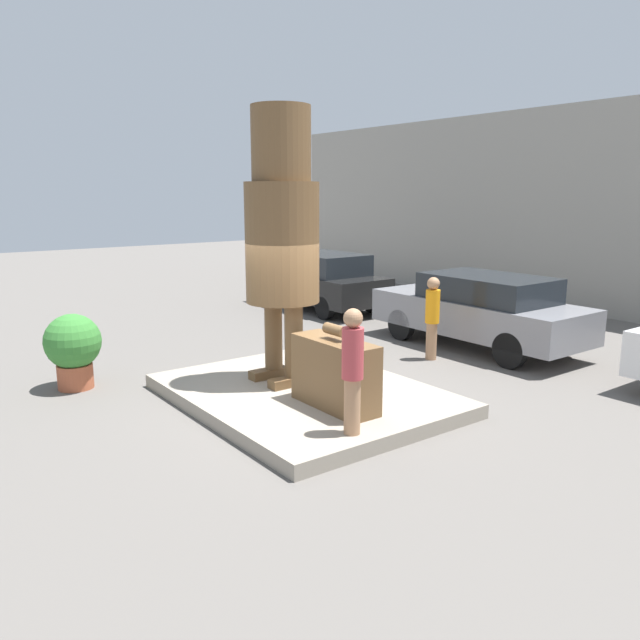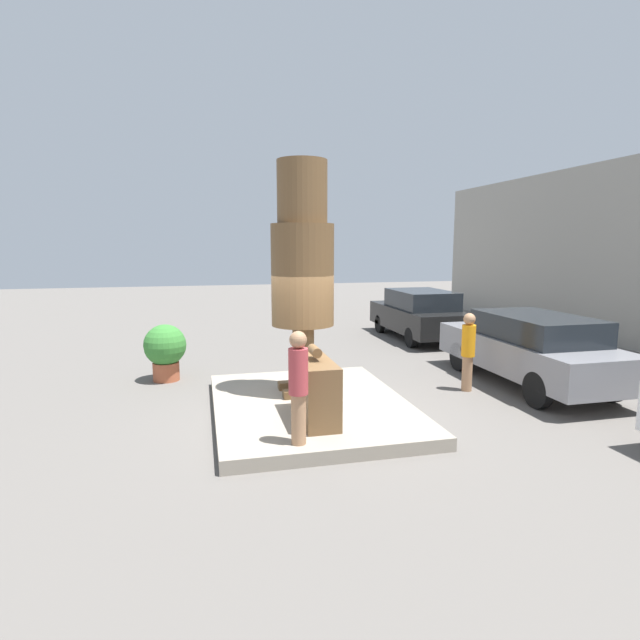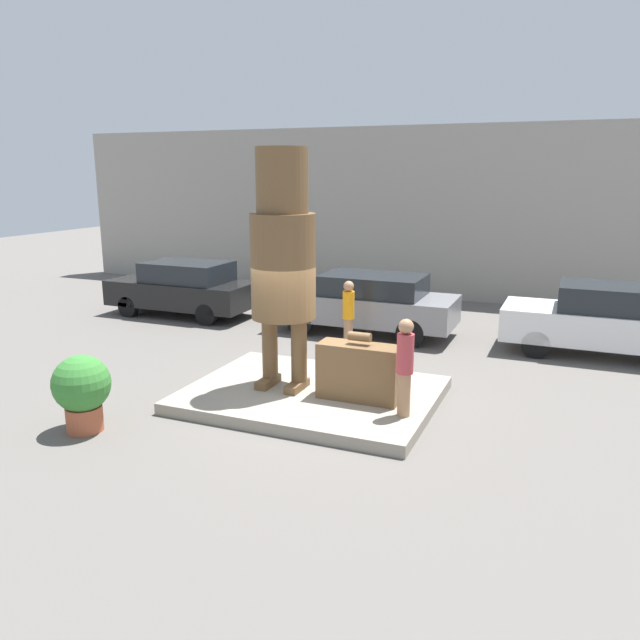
{
  "view_description": "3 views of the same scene",
  "coord_description": "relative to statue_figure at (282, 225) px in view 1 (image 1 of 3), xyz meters",
  "views": [
    {
      "loc": [
        7.79,
        -5.49,
        3.3
      ],
      "look_at": [
        0.3,
        0.09,
        1.37
      ],
      "focal_mm": 35.0,
      "sensor_mm": 36.0,
      "label": 1
    },
    {
      "loc": [
        8.66,
        -1.89,
        3.07
      ],
      "look_at": [
        -0.04,
        0.19,
        1.71
      ],
      "focal_mm": 28.0,
      "sensor_mm": 36.0,
      "label": 2
    },
    {
      "loc": [
        4.38,
        -10.09,
        4.19
      ],
      "look_at": [
        0.05,
        0.28,
        1.49
      ],
      "focal_mm": 35.0,
      "sensor_mm": 36.0,
      "label": 3
    }
  ],
  "objects": [
    {
      "name": "statue_figure",
      "position": [
        0.0,
        0.0,
        0.0
      ],
      "size": [
        1.18,
        1.18,
        4.38
      ],
      "color": "brown",
      "rests_on": "pedestal"
    },
    {
      "name": "worker_hivis",
      "position": [
        -0.02,
        3.54,
        -1.87
      ],
      "size": [
        0.28,
        0.28,
        1.66
      ],
      "color": "#A87A56",
      "rests_on": "ground_plane"
    },
    {
      "name": "parked_car_black",
      "position": [
        -5.74,
        5.04,
        -1.94
      ],
      "size": [
        4.33,
        1.82,
        1.6
      ],
      "rotation": [
        0.0,
        0.0,
        3.14
      ],
      "color": "black",
      "rests_on": "ground_plane"
    },
    {
      "name": "planter_pot",
      "position": [
        -2.35,
        -2.71,
        -2.05
      ],
      "size": [
        0.94,
        0.94,
        1.29
      ],
      "color": "#AD5638",
      "rests_on": "ground_plane"
    },
    {
      "name": "parked_car_grey",
      "position": [
        -0.09,
        5.08,
        -1.93
      ],
      "size": [
        4.73,
        1.83,
        1.58
      ],
      "rotation": [
        0.0,
        0.0,
        3.14
      ],
      "color": "gray",
      "rests_on": "ground_plane"
    },
    {
      "name": "tourist",
      "position": [
        2.46,
        -0.57,
        -1.65
      ],
      "size": [
        0.28,
        0.28,
        1.66
      ],
      "color": "#A87A56",
      "rests_on": "pedestal"
    },
    {
      "name": "pedestal",
      "position": [
        0.55,
        0.02,
        -2.67
      ],
      "size": [
        4.53,
        3.48,
        0.22
      ],
      "color": "gray",
      "rests_on": "ground_plane"
    },
    {
      "name": "giant_suitcase",
      "position": [
        1.52,
        -0.12,
        -2.05
      ],
      "size": [
        1.47,
        0.53,
        1.23
      ],
      "color": "brown",
      "rests_on": "pedestal"
    },
    {
      "name": "ground_plane",
      "position": [
        0.55,
        0.02,
        -2.78
      ],
      "size": [
        60.0,
        60.0,
        0.0
      ],
      "primitive_type": "plane",
      "color": "#605B56"
    }
  ]
}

